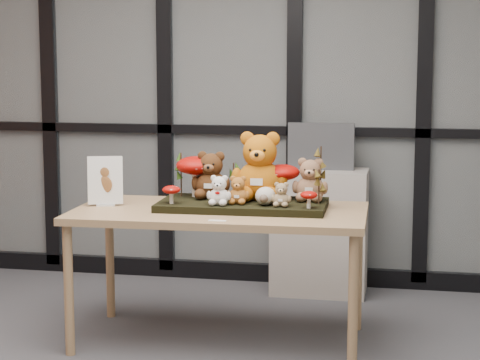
% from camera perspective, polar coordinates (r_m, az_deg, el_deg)
% --- Properties ---
extents(room_shell, '(5.00, 5.00, 5.00)m').
position_cam_1_polar(room_shell, '(3.54, -9.20, 10.09)').
color(room_shell, '#B7B5AD').
rests_on(room_shell, floor).
extents(glass_partition, '(4.90, 0.06, 2.78)m').
position_cam_1_polar(glass_partition, '(5.92, -0.74, 6.86)').
color(glass_partition, '#2D383F').
rests_on(glass_partition, floor).
extents(display_table, '(1.59, 0.83, 0.73)m').
position_cam_1_polar(display_table, '(4.67, -1.35, -2.76)').
color(display_table, tan).
rests_on(display_table, floor).
extents(diorama_tray, '(0.91, 0.48, 0.04)m').
position_cam_1_polar(diorama_tray, '(4.69, 0.19, -1.65)').
color(diorama_tray, black).
rests_on(diorama_tray, display_table).
extents(bear_pooh_yellow, '(0.32, 0.29, 0.41)m').
position_cam_1_polar(bear_pooh_yellow, '(4.72, 1.32, 1.16)').
color(bear_pooh_yellow, '#C1660F').
rests_on(bear_pooh_yellow, diorama_tray).
extents(bear_brown_medium, '(0.22, 0.20, 0.29)m').
position_cam_1_polar(bear_brown_medium, '(4.78, -1.90, 0.50)').
color(bear_brown_medium, '#482811').
rests_on(bear_brown_medium, diorama_tray).
extents(bear_tan_back, '(0.20, 0.18, 0.26)m').
position_cam_1_polar(bear_tan_back, '(4.71, 4.64, 0.18)').
color(bear_tan_back, '#906446').
rests_on(bear_tan_back, diorama_tray).
extents(bear_small_yellow, '(0.13, 0.12, 0.16)m').
position_cam_1_polar(bear_small_yellow, '(4.60, -0.12, -0.56)').
color(bear_small_yellow, '#AA6324').
rests_on(bear_small_yellow, diorama_tray).
extents(bear_white_bow, '(0.14, 0.12, 0.17)m').
position_cam_1_polar(bear_white_bow, '(4.57, -1.38, -0.57)').
color(bear_white_bow, white).
rests_on(bear_white_bow, diorama_tray).
extents(bear_beige_small, '(0.11, 0.10, 0.14)m').
position_cam_1_polar(bear_beige_small, '(4.53, 2.74, -0.86)').
color(bear_beige_small, '#9F845D').
rests_on(bear_beige_small, diorama_tray).
extents(plush_cream_hedgehog, '(0.08, 0.08, 0.11)m').
position_cam_1_polar(plush_cream_hedgehog, '(4.57, 1.68, -0.99)').
color(plush_cream_hedgehog, beige).
rests_on(plush_cream_hedgehog, diorama_tray).
extents(mushroom_back_left, '(0.22, 0.22, 0.25)m').
position_cam_1_polar(mushroom_back_left, '(4.84, -2.88, 0.37)').
color(mushroom_back_left, '#9C0905').
rests_on(mushroom_back_left, diorama_tray).
extents(mushroom_back_right, '(0.19, 0.19, 0.21)m').
position_cam_1_polar(mushroom_back_right, '(4.75, 2.81, -0.00)').
color(mushroom_back_right, '#9C0905').
rests_on(mushroom_back_right, diorama_tray).
extents(mushroom_front_left, '(0.10, 0.10, 0.11)m').
position_cam_1_polar(mushroom_front_left, '(4.62, -4.53, -0.90)').
color(mushroom_front_left, '#9C0905').
rests_on(mushroom_front_left, diorama_tray).
extents(mushroom_front_right, '(0.09, 0.09, 0.10)m').
position_cam_1_polar(mushroom_front_right, '(4.48, 4.54, -1.24)').
color(mushroom_front_right, '#9C0905').
rests_on(mushroom_front_right, diorama_tray).
extents(sprig_green_far_left, '(0.05, 0.05, 0.25)m').
position_cam_1_polar(sprig_green_far_left, '(4.86, -3.88, 0.37)').
color(sprig_green_far_left, '#1A3D0D').
rests_on(sprig_green_far_left, diorama_tray).
extents(sprig_green_mid_left, '(0.05, 0.05, 0.24)m').
position_cam_1_polar(sprig_green_mid_left, '(4.88, -2.29, 0.40)').
color(sprig_green_mid_left, '#1A3D0D').
rests_on(sprig_green_mid_left, diorama_tray).
extents(sprig_dry_far_right, '(0.05, 0.05, 0.30)m').
position_cam_1_polar(sprig_dry_far_right, '(4.71, 5.32, 0.43)').
color(sprig_dry_far_right, brown).
rests_on(sprig_dry_far_right, diorama_tray).
extents(sprig_dry_mid_right, '(0.05, 0.05, 0.19)m').
position_cam_1_polar(sprig_dry_mid_right, '(4.61, 5.20, -0.44)').
color(sprig_dry_mid_right, brown).
rests_on(sprig_dry_mid_right, diorama_tray).
extents(sprig_green_centre, '(0.05, 0.05, 0.19)m').
position_cam_1_polar(sprig_green_centre, '(4.86, -0.42, 0.04)').
color(sprig_green_centre, '#1A3D0D').
rests_on(sprig_green_centre, diorama_tray).
extents(sign_holder, '(0.19, 0.09, 0.27)m').
position_cam_1_polar(sign_holder, '(4.82, -8.84, -0.21)').
color(sign_holder, silver).
rests_on(sign_holder, display_table).
extents(label_card, '(0.09, 0.03, 0.00)m').
position_cam_1_polar(label_card, '(4.35, -1.51, -2.68)').
color(label_card, white).
rests_on(label_card, display_table).
extents(cabinet, '(0.61, 0.36, 0.82)m').
position_cam_1_polar(cabinet, '(5.72, 5.24, -3.40)').
color(cabinet, '#AFA59C').
rests_on(cabinet, floor).
extents(monitor, '(0.43, 0.04, 0.30)m').
position_cam_1_polar(monitor, '(5.65, 5.34, 2.21)').
color(monitor, '#474A4F').
rests_on(monitor, cabinet).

